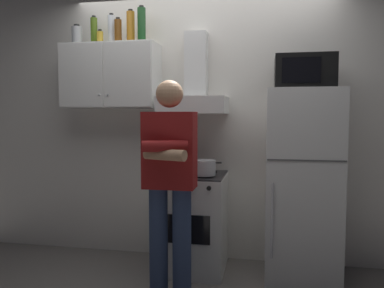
# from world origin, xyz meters

# --- Properties ---
(ground_plane) EXTENTS (7.00, 7.00, 0.00)m
(ground_plane) POSITION_xyz_m (0.00, 0.00, 0.00)
(ground_plane) COLOR slate
(back_wall_tiled) EXTENTS (4.80, 0.10, 2.70)m
(back_wall_tiled) POSITION_xyz_m (0.00, 0.60, 1.35)
(back_wall_tiled) COLOR silver
(back_wall_tiled) RESTS_ON ground_plane
(upper_cabinet) EXTENTS (0.90, 0.37, 0.60)m
(upper_cabinet) POSITION_xyz_m (-0.85, 0.37, 1.75)
(upper_cabinet) COLOR white
(stove_oven) EXTENTS (0.60, 0.62, 0.87)m
(stove_oven) POSITION_xyz_m (-0.05, 0.25, 0.43)
(stove_oven) COLOR white
(stove_oven) RESTS_ON ground_plane
(range_hood) EXTENTS (0.60, 0.44, 0.75)m
(range_hood) POSITION_xyz_m (-0.05, 0.38, 1.60)
(range_hood) COLOR white
(refrigerator) EXTENTS (0.60, 0.62, 1.60)m
(refrigerator) POSITION_xyz_m (0.90, 0.25, 0.80)
(refrigerator) COLOR silver
(refrigerator) RESTS_ON ground_plane
(microwave) EXTENTS (0.48, 0.37, 0.28)m
(microwave) POSITION_xyz_m (0.90, 0.27, 1.74)
(microwave) COLOR black
(microwave) RESTS_ON refrigerator
(person_standing) EXTENTS (0.38, 0.33, 1.64)m
(person_standing) POSITION_xyz_m (-0.10, -0.36, 0.90)
(person_standing) COLOR navy
(person_standing) RESTS_ON ground_plane
(cooking_pot) EXTENTS (0.30, 0.20, 0.13)m
(cooking_pot) POSITION_xyz_m (0.08, 0.13, 0.94)
(cooking_pot) COLOR #B7BABF
(cooking_pot) RESTS_ON stove_oven
(bottle_olive_oil) EXTENTS (0.06, 0.06, 0.28)m
(bottle_olive_oil) POSITION_xyz_m (-1.03, 0.41, 2.18)
(bottle_olive_oil) COLOR #4C6B19
(bottle_olive_oil) RESTS_ON upper_cabinet
(bottle_beer_brown) EXTENTS (0.07, 0.07, 0.24)m
(bottle_beer_brown) POSITION_xyz_m (-0.77, 0.37, 2.16)
(bottle_beer_brown) COLOR brown
(bottle_beer_brown) RESTS_ON upper_cabinet
(bottle_liquor_amber) EXTENTS (0.07, 0.07, 0.31)m
(bottle_liquor_amber) POSITION_xyz_m (-0.65, 0.38, 2.20)
(bottle_liquor_amber) COLOR #B7721E
(bottle_liquor_amber) RESTS_ON upper_cabinet
(bottle_canister_steel) EXTENTS (0.10, 0.10, 0.20)m
(bottle_canister_steel) POSITION_xyz_m (-1.20, 0.39, 2.14)
(bottle_canister_steel) COLOR #B2B5BA
(bottle_canister_steel) RESTS_ON upper_cabinet
(bottle_wine_green) EXTENTS (0.08, 0.08, 0.33)m
(bottle_wine_green) POSITION_xyz_m (-0.53, 0.35, 2.21)
(bottle_wine_green) COLOR #19471E
(bottle_wine_green) RESTS_ON upper_cabinet
(bottle_spice_jar) EXTENTS (0.06, 0.06, 0.13)m
(bottle_spice_jar) POSITION_xyz_m (-0.94, 0.35, 2.11)
(bottle_spice_jar) COLOR gold
(bottle_spice_jar) RESTS_ON upper_cabinet
(bottle_vodka_clear) EXTENTS (0.07, 0.07, 0.29)m
(bottle_vodka_clear) POSITION_xyz_m (-0.85, 0.41, 2.19)
(bottle_vodka_clear) COLOR silver
(bottle_vodka_clear) RESTS_ON upper_cabinet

